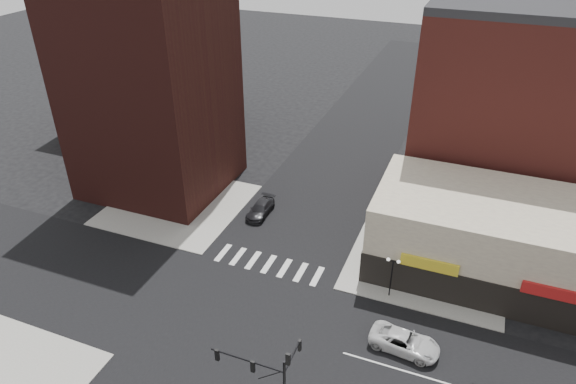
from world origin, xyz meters
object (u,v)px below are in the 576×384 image
(traffic_signal, at_px, (273,375))
(white_suv, at_px, (405,342))
(dark_sedan_north, at_px, (260,209))
(street_lamp_ne, at_px, (392,268))

(traffic_signal, relative_size, white_suv, 1.38)
(white_suv, bearing_deg, dark_sedan_north, 59.14)
(white_suv, bearing_deg, street_lamp_ne, 28.36)
(street_lamp_ne, height_order, white_suv, street_lamp_ne)
(traffic_signal, relative_size, street_lamp_ne, 1.87)
(street_lamp_ne, bearing_deg, white_suv, -67.12)
(traffic_signal, height_order, street_lamp_ne, traffic_signal)
(street_lamp_ne, bearing_deg, dark_sedan_north, 153.61)
(traffic_signal, bearing_deg, dark_sedan_north, 116.16)
(traffic_signal, xyz_separation_m, white_suv, (7.19, 10.07, -4.18))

